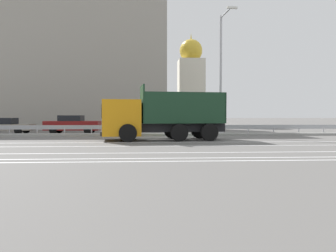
{
  "coord_description": "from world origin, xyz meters",
  "views": [
    {
      "loc": [
        -1.74,
        -22.82,
        1.53
      ],
      "look_at": [
        -0.42,
        -0.4,
        0.8
      ],
      "focal_mm": 35.0,
      "sensor_mm": 36.0,
      "label": 1
    }
  ],
  "objects_px": {
    "church_tower": "(191,84)",
    "dump_truck": "(148,120)",
    "street_lamp_1": "(222,68)",
    "parked_car_3": "(73,124)",
    "parked_car_2": "(5,126)",
    "median_road_sign": "(134,118)"
  },
  "relations": [
    {
      "from": "median_road_sign",
      "to": "parked_car_2",
      "type": "height_order",
      "value": "median_road_sign"
    },
    {
      "from": "parked_car_3",
      "to": "church_tower",
      "type": "distance_m",
      "value": 23.0
    },
    {
      "from": "dump_truck",
      "to": "median_road_sign",
      "type": "relative_size",
      "value": 3.08
    },
    {
      "from": "median_road_sign",
      "to": "church_tower",
      "type": "bearing_deg",
      "value": 72.0
    },
    {
      "from": "parked_car_3",
      "to": "street_lamp_1",
      "type": "bearing_deg",
      "value": 75.47
    },
    {
      "from": "church_tower",
      "to": "street_lamp_1",
      "type": "bearing_deg",
      "value": -91.48
    },
    {
      "from": "dump_truck",
      "to": "church_tower",
      "type": "bearing_deg",
      "value": -18.92
    },
    {
      "from": "street_lamp_1",
      "to": "parked_car_3",
      "type": "height_order",
      "value": "street_lamp_1"
    },
    {
      "from": "median_road_sign",
      "to": "street_lamp_1",
      "type": "xyz_separation_m",
      "value": [
        6.53,
        -0.32,
        3.75
      ]
    },
    {
      "from": "street_lamp_1",
      "to": "church_tower",
      "type": "height_order",
      "value": "church_tower"
    },
    {
      "from": "parked_car_2",
      "to": "median_road_sign",
      "type": "bearing_deg",
      "value": 74.64
    },
    {
      "from": "dump_truck",
      "to": "median_road_sign",
      "type": "bearing_deg",
      "value": 7.34
    },
    {
      "from": "parked_car_2",
      "to": "church_tower",
      "type": "xyz_separation_m",
      "value": [
        17.9,
        18.64,
        5.34
      ]
    },
    {
      "from": "church_tower",
      "to": "parked_car_2",
      "type": "bearing_deg",
      "value": -133.84
    },
    {
      "from": "dump_truck",
      "to": "parked_car_2",
      "type": "xyz_separation_m",
      "value": [
        -11.83,
        7.59,
        -0.59
      ]
    },
    {
      "from": "church_tower",
      "to": "parked_car_3",
      "type": "bearing_deg",
      "value": -123.5
    },
    {
      "from": "church_tower",
      "to": "dump_truck",
      "type": "bearing_deg",
      "value": -103.04
    },
    {
      "from": "street_lamp_1",
      "to": "church_tower",
      "type": "relative_size",
      "value": 0.68
    },
    {
      "from": "dump_truck",
      "to": "church_tower",
      "type": "xyz_separation_m",
      "value": [
        6.07,
        26.22,
        4.75
      ]
    },
    {
      "from": "dump_truck",
      "to": "street_lamp_1",
      "type": "xyz_separation_m",
      "value": [
        5.5,
        4.06,
        3.78
      ]
    },
    {
      "from": "median_road_sign",
      "to": "street_lamp_1",
      "type": "distance_m",
      "value": 7.54
    },
    {
      "from": "street_lamp_1",
      "to": "parked_car_3",
      "type": "relative_size",
      "value": 1.99
    }
  ]
}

